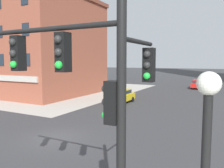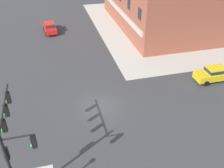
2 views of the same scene
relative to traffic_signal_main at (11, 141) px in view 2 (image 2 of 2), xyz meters
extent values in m
plane|color=#38383A|center=(-7.15, 7.08, -4.29)|extent=(320.00, 320.00, 0.00)
cube|color=#B7B2A8|center=(-27.15, 27.08, -4.29)|extent=(32.00, 32.00, 0.02)
cylinder|color=black|center=(1.19, -0.19, -1.11)|extent=(0.20, 0.20, 6.36)
cylinder|color=black|center=(-1.46, -0.19, 1.59)|extent=(5.30, 0.12, 0.12)
cylinder|color=black|center=(1.19, 0.71, 1.29)|extent=(0.11, 1.80, 0.11)
cube|color=black|center=(-0.29, -0.19, 1.04)|extent=(0.28, 0.28, 0.90)
sphere|color=#282828|center=(-0.29, -0.35, 1.32)|extent=(0.18, 0.18, 0.18)
sphere|color=#282828|center=(-0.29, -0.35, 1.04)|extent=(0.18, 0.18, 0.18)
sphere|color=green|center=(-0.29, -0.35, 0.76)|extent=(0.18, 0.18, 0.18)
cube|color=black|center=(-1.76, -0.19, 1.04)|extent=(0.28, 0.28, 0.90)
sphere|color=#282828|center=(-1.76, -0.35, 1.32)|extent=(0.18, 0.18, 0.18)
sphere|color=#282828|center=(-1.76, -0.35, 1.04)|extent=(0.18, 0.18, 0.18)
sphere|color=green|center=(-1.76, -0.35, 0.76)|extent=(0.18, 0.18, 0.18)
cube|color=black|center=(-3.23, -0.19, 1.04)|extent=(0.28, 0.28, 0.90)
sphere|color=#282828|center=(-3.23, -0.35, 1.32)|extent=(0.18, 0.18, 0.18)
sphere|color=#282828|center=(-3.23, -0.35, 1.04)|extent=(0.18, 0.18, 0.18)
sphere|color=green|center=(-3.23, -0.35, 0.76)|extent=(0.18, 0.18, 0.18)
cube|color=black|center=(0.99, -0.19, -0.01)|extent=(0.28, 0.28, 0.90)
sphere|color=#282828|center=(0.83, -0.19, 0.27)|extent=(0.18, 0.18, 0.18)
sphere|color=#282828|center=(0.83, -0.19, -0.01)|extent=(0.18, 0.18, 0.18)
sphere|color=green|center=(0.83, -0.19, -0.29)|extent=(0.18, 0.18, 0.18)
cube|color=black|center=(1.19, 1.51, 0.74)|extent=(0.28, 0.28, 0.90)
sphere|color=#282828|center=(1.19, 1.35, 1.02)|extent=(0.18, 0.18, 0.18)
sphere|color=#282828|center=(1.19, 1.35, 0.74)|extent=(0.18, 0.18, 0.18)
sphere|color=green|center=(1.19, 1.35, 0.46)|extent=(0.18, 0.18, 0.18)
cube|color=red|center=(-28.67, 3.30, -3.59)|extent=(4.53, 2.10, 0.76)
cube|color=red|center=(-28.52, 3.31, -2.91)|extent=(2.22, 1.66, 0.60)
cube|color=#232D38|center=(-28.52, 3.31, -2.91)|extent=(2.31, 1.70, 0.40)
cylinder|color=black|center=(-29.97, 2.36, -3.97)|extent=(0.66, 0.27, 0.64)
cylinder|color=black|center=(-30.10, 4.02, -3.97)|extent=(0.66, 0.27, 0.64)
cylinder|color=black|center=(-27.25, 2.57, -3.97)|extent=(0.66, 0.27, 0.64)
cylinder|color=black|center=(-27.38, 4.24, -3.97)|extent=(0.66, 0.27, 0.64)
cube|color=gold|center=(-8.71, 20.87, -3.59)|extent=(1.78, 4.41, 0.76)
cube|color=gold|center=(-8.71, 21.02, -2.91)|extent=(1.51, 2.12, 0.60)
cube|color=#232D38|center=(-8.71, 21.02, -2.91)|extent=(1.54, 2.21, 0.40)
cylinder|color=black|center=(-7.88, 19.50, -3.97)|extent=(0.22, 0.64, 0.64)
cylinder|color=black|center=(-9.55, 19.51, -3.97)|extent=(0.22, 0.64, 0.64)
cylinder|color=black|center=(-9.54, 22.24, -3.97)|extent=(0.22, 0.64, 0.64)
cube|color=#B7B2A8|center=(-27.80, 14.96, -1.28)|extent=(22.12, 0.24, 0.70)
cube|color=#1E2833|center=(-23.14, 15.04, 1.03)|extent=(1.10, 0.08, 1.50)
cube|color=#1E2833|center=(-18.48, 15.04, 1.03)|extent=(1.10, 0.08, 1.50)
camera|label=1|loc=(3.13, -4.30, 0.84)|focal=36.55mm
camera|label=2|loc=(12.17, 3.33, 11.44)|focal=40.04mm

